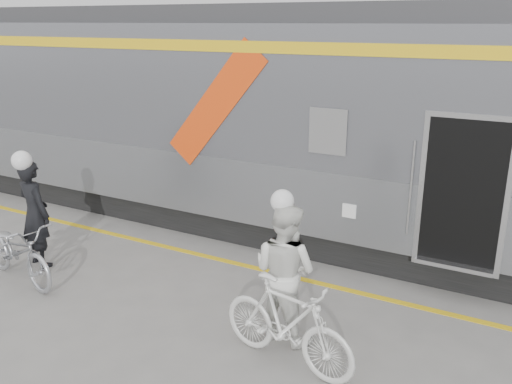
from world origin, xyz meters
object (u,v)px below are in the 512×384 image
Objects in this scene: bicycle_left at (18,251)px; woman at (285,271)px; man at (35,214)px; bicycle_right at (287,324)px.

woman is at bearing -71.30° from bicycle_left.
man is 4.77m from bicycle_right.
bicycle_left is at bearing 18.00° from woman.
woman is 0.72m from bicycle_right.
man is 0.99× the size of bicycle_right.
bicycle_left is at bearing 100.58° from bicycle_right.
man is 1.00× the size of woman.
man reaches higher than bicycle_left.
woman is 0.99× the size of bicycle_right.
bicycle_right is at bearing -78.72° from bicycle_left.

